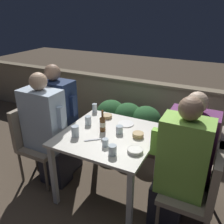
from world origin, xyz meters
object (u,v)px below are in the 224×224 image
object	(u,v)px
chair_right_far	(206,168)
beer_bottle	(103,123)
chair_left_near	(35,136)
person_blue_shirt	(47,131)
person_navy_jumper	(59,119)
chair_left_far	(48,125)
potted_plant	(58,114)
person_purple_stripe	(186,154)
person_green_blouse	(178,169)
chair_right_near	(200,188)

from	to	relation	value
chair_right_far	beer_bottle	bearing A→B (deg)	-174.01
chair_left_near	chair_right_far	bearing A→B (deg)	8.07
person_blue_shirt	person_navy_jumper	distance (m)	0.31
chair_left_near	chair_right_far	xyz separation A→B (m)	(1.91, 0.27, 0.00)
person_blue_shirt	chair_left_far	xyz separation A→B (m)	(-0.26, 0.30, -0.12)
potted_plant	chair_right_far	bearing A→B (deg)	-12.59
chair_right_far	person_purple_stripe	xyz separation A→B (m)	(-0.20, -0.00, 0.10)
chair_right_far	person_purple_stripe	bearing A→B (deg)	-180.00
person_green_blouse	beer_bottle	distance (m)	0.88
chair_left_far	chair_right_far	size ratio (longest dim) A/B	1.00
chair_left_far	chair_right_far	world-z (taller)	same
person_green_blouse	chair_right_far	size ratio (longest dim) A/B	1.47
chair_left_near	chair_right_near	distance (m)	1.89
chair_right_near	beer_bottle	size ratio (longest dim) A/B	3.82
chair_left_far	person_purple_stripe	world-z (taller)	person_purple_stripe
person_blue_shirt	chair_right_far	bearing A→B (deg)	9.01
chair_right_far	potted_plant	world-z (taller)	chair_right_far
person_purple_stripe	beer_bottle	distance (m)	0.89
chair_left_far	person_green_blouse	bearing A→B (deg)	-10.70
person_blue_shirt	person_purple_stripe	xyz separation A→B (m)	(1.50, 0.27, -0.03)
chair_right_near	person_navy_jumper	bearing A→B (deg)	169.30
chair_left_near	chair_right_far	size ratio (longest dim) A/B	1.00
person_navy_jumper	chair_right_near	bearing A→B (deg)	-10.70
person_purple_stripe	person_navy_jumper	bearing A→B (deg)	178.91
person_green_blouse	person_purple_stripe	distance (m)	0.30
chair_left_far	beer_bottle	bearing A→B (deg)	-8.90
person_navy_jumper	beer_bottle	world-z (taller)	person_navy_jumper
chair_right_near	potted_plant	bearing A→B (deg)	160.01
person_blue_shirt	chair_left_far	distance (m)	0.42
chair_right_near	person_green_blouse	distance (m)	0.24
chair_right_far	person_purple_stripe	size ratio (longest dim) A/B	0.71
chair_left_near	person_blue_shirt	xyz separation A→B (m)	(0.20, -0.00, 0.12)
chair_left_near	person_green_blouse	world-z (taller)	person_green_blouse
person_navy_jumper	potted_plant	xyz separation A→B (m)	(-0.41, 0.46, -0.20)
chair_right_near	chair_right_far	distance (m)	0.30
person_blue_shirt	chair_right_far	world-z (taller)	person_blue_shirt
chair_right_near	person_green_blouse	size ratio (longest dim) A/B	0.68
person_green_blouse	chair_left_far	bearing A→B (deg)	169.30
chair_left_near	potted_plant	distance (m)	0.80
chair_left_far	person_green_blouse	xyz separation A→B (m)	(1.75, -0.33, 0.13)
chair_left_near	beer_bottle	size ratio (longest dim) A/B	3.82
chair_left_near	person_purple_stripe	bearing A→B (deg)	9.02
chair_right_far	potted_plant	bearing A→B (deg)	167.41
person_blue_shirt	person_navy_jumper	bearing A→B (deg)	101.16
chair_right_near	beer_bottle	distance (m)	1.11
person_navy_jumper	person_green_blouse	xyz separation A→B (m)	(1.55, -0.33, -0.00)
person_navy_jumper	beer_bottle	distance (m)	0.73
chair_right_near	chair_left_far	bearing A→B (deg)	170.38
person_purple_stripe	potted_plant	bearing A→B (deg)	166.16
person_blue_shirt	chair_left_far	size ratio (longest dim) A/B	1.46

